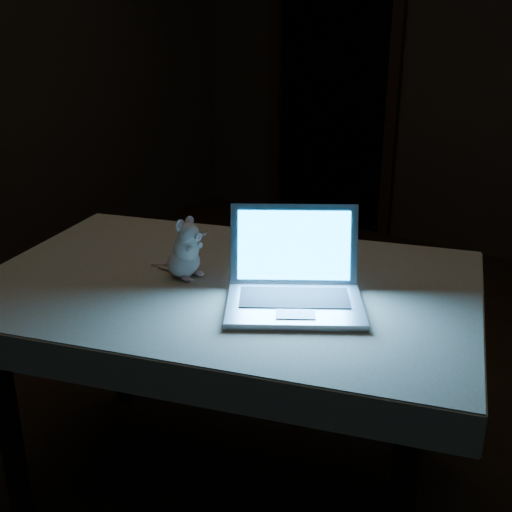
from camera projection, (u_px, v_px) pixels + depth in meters
The scene contains 7 objects.
floor at pixel (237, 428), 2.51m from camera, with size 5.00×5.00×0.00m, color black.
back_wall at pixel (491, 51), 3.91m from camera, with size 4.50×0.04×2.60m, color black.
doorway at pixel (333, 80), 4.61m from camera, with size 1.06×0.36×2.13m, color black, non-canonical shape.
table at pixel (228, 387), 2.10m from camera, with size 1.39×0.89×0.74m, color black, non-canonical shape.
tablecloth at pixel (192, 294), 2.00m from camera, with size 1.49×1.00×0.10m, color beige, non-canonical shape.
laptop at pixel (296, 267), 1.73m from camera, with size 0.37×0.33×0.25m, color #A3A4A8, non-canonical shape.
plush_mouse at pixel (183, 247), 1.96m from camera, with size 0.14×0.14×0.19m, color silver, non-canonical shape.
Camera 1 is at (1.33, -1.63, 1.52)m, focal length 45.00 mm.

